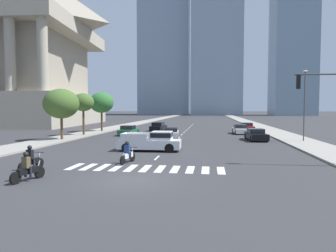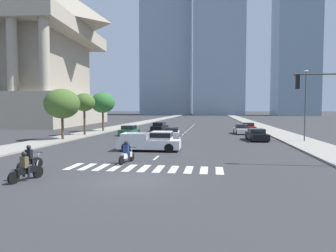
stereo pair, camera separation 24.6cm
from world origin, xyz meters
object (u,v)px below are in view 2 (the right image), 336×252
object	(u,v)px
sedan_black_4	(160,127)
motorcycle_trailing	(127,154)
motorcycle_third	(30,160)
street_lamp_east	(305,100)
pickup_truck	(152,141)
street_tree_third	(103,103)
sedan_red_1	(248,127)
motorcycle_lead	(26,169)
street_tree_second	(84,102)
street_tree_nearest	(62,104)
sedan_white_0	(241,130)
sedan_white_2	(172,133)
sedan_green_3	(129,131)
traffic_signal_near	(331,99)
sedan_black_5	(257,135)

from	to	relation	value
sedan_black_4	motorcycle_trailing	bearing A→B (deg)	-169.42
motorcycle_third	street_lamp_east	distance (m)	27.38
pickup_truck	street_tree_third	world-z (taller)	street_tree_third
sedan_red_1	sedan_black_4	size ratio (longest dim) A/B	0.90
motorcycle_third	pickup_truck	size ratio (longest dim) A/B	0.39
motorcycle_lead	street_tree_third	xyz separation A→B (m)	(-7.59, 31.29, 3.94)
street_lamp_east	street_tree_second	xyz separation A→B (m)	(-26.56, 4.06, -0.09)
sedan_red_1	street_tree_third	bearing A→B (deg)	-76.01
street_tree_nearest	sedan_white_0	bearing A→B (deg)	30.39
sedan_white_0	street_tree_nearest	distance (m)	24.51
sedan_white_2	street_tree_second	bearing A→B (deg)	82.02
sedan_red_1	sedan_green_3	xyz separation A→B (m)	(-17.11, -12.11, 0.04)
pickup_truck	street_tree_second	bearing A→B (deg)	130.97
street_tree_nearest	street_tree_third	distance (m)	12.88
sedan_white_0	sedan_white_2	bearing A→B (deg)	-55.91
motorcycle_third	sedan_white_2	world-z (taller)	motorcycle_third
sedan_white_2	street_tree_third	distance (m)	14.63
sedan_red_1	traffic_signal_near	bearing A→B (deg)	-0.68
sedan_white_0	sedan_black_5	distance (m)	9.10
sedan_red_1	street_lamp_east	xyz separation A→B (m)	(3.82, -17.92, 3.94)
sedan_red_1	street_tree_nearest	size ratio (longest dim) A/B	0.76
sedan_white_0	street_tree_nearest	size ratio (longest dim) A/B	0.79
sedan_white_0	sedan_green_3	xyz separation A→B (m)	(-15.29, -4.51, 0.01)
motorcycle_third	sedan_white_0	distance (m)	31.83
motorcycle_lead	street_tree_second	world-z (taller)	street_tree_second
sedan_red_1	street_tree_second	size ratio (longest dim) A/B	0.79
motorcycle_lead	pickup_truck	world-z (taller)	pickup_truck
traffic_signal_near	sedan_white_0	bearing A→B (deg)	-82.56
street_tree_third	sedan_black_5	bearing A→B (deg)	-23.92
street_tree_second	street_tree_nearest	bearing A→B (deg)	-90.00
street_tree_nearest	street_tree_second	xyz separation A→B (m)	(-0.00, 6.01, 0.26)
motorcycle_lead	sedan_white_2	size ratio (longest dim) A/B	0.42
sedan_white_0	sedan_black_4	bearing A→B (deg)	-111.02
sedan_black_5	street_lamp_east	bearing A→B (deg)	71.77
street_tree_second	traffic_signal_near	bearing A→B (deg)	-36.86
pickup_truck	street_tree_third	size ratio (longest dim) A/B	0.89
sedan_black_4	street_tree_second	bearing A→B (deg)	145.69
street_tree_third	street_tree_second	bearing A→B (deg)	-90.00
pickup_truck	sedan_white_2	xyz separation A→B (m)	(0.09, 12.13, -0.24)
motorcycle_third	pickup_truck	world-z (taller)	pickup_truck
sedan_white_2	street_tree_second	world-z (taller)	street_tree_second
sedan_red_1	street_tree_nearest	world-z (taller)	street_tree_nearest
motorcycle_lead	street_lamp_east	bearing A→B (deg)	-26.62
sedan_green_3	street_lamp_east	size ratio (longest dim) A/B	0.58
motorcycle_third	street_lamp_east	bearing A→B (deg)	-41.43
street_tree_nearest	sedan_black_5	bearing A→B (deg)	8.39
traffic_signal_near	sedan_red_1	bearing A→B (deg)	-87.58
sedan_red_1	sedan_green_3	bearing A→B (deg)	-57.82
street_lamp_east	sedan_white_0	bearing A→B (deg)	118.67
sedan_black_5	sedan_green_3	bearing A→B (deg)	-109.18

